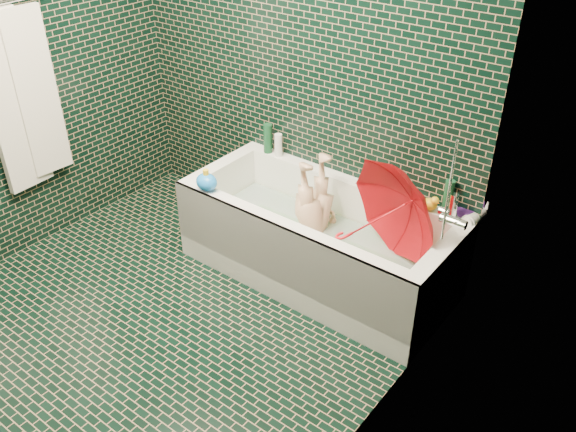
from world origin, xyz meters
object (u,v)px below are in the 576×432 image
Objects in this scene: child at (315,227)px; bathtub at (317,248)px; rubber_duck at (430,204)px; bath_toy at (207,182)px; umbrella at (379,219)px.

bathtub is at bearing 55.36° from child.
rubber_duck is at bearing 29.07° from bathtub.
bath_toy reaches higher than rubber_duck.
umbrella is 4.78× the size of rubber_duck.
child is at bearing -164.67° from umbrella.
bathtub reaches higher than child.
bathtub is at bearing -132.18° from rubber_duck.
umbrella is 0.36m from rubber_duck.
child is (-0.06, 0.06, 0.10)m from bathtub.
bath_toy is (-1.19, -0.62, 0.02)m from rubber_duck.
child is 0.56m from umbrella.
child is at bearing -139.37° from rubber_duck.
bath_toy is at bearing -153.76° from bathtub.
umbrella is at bearing 17.45° from bath_toy.
umbrella reaches higher than bathtub.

